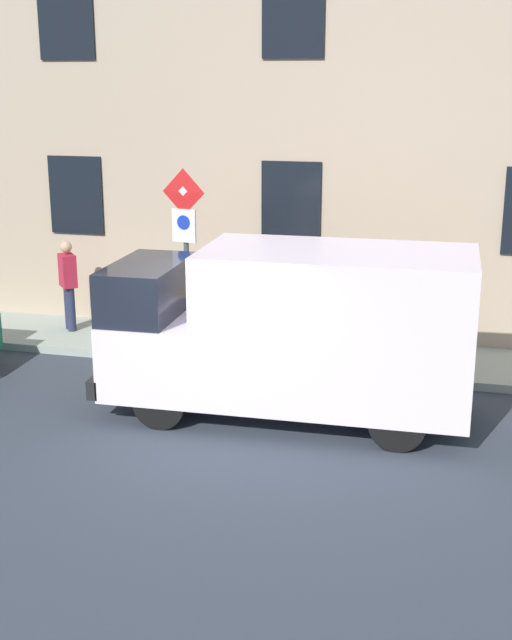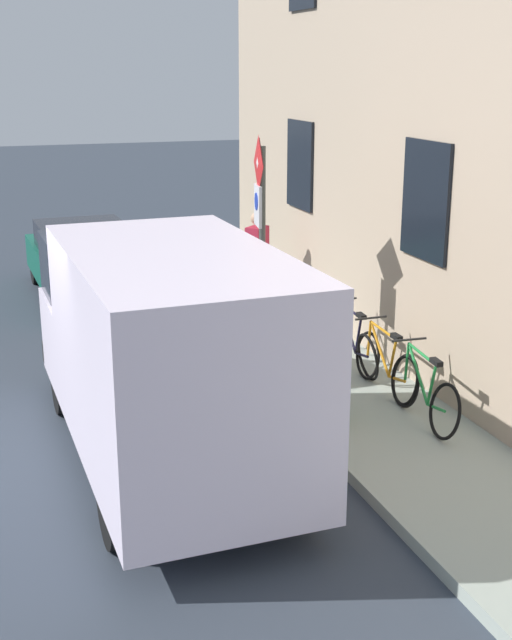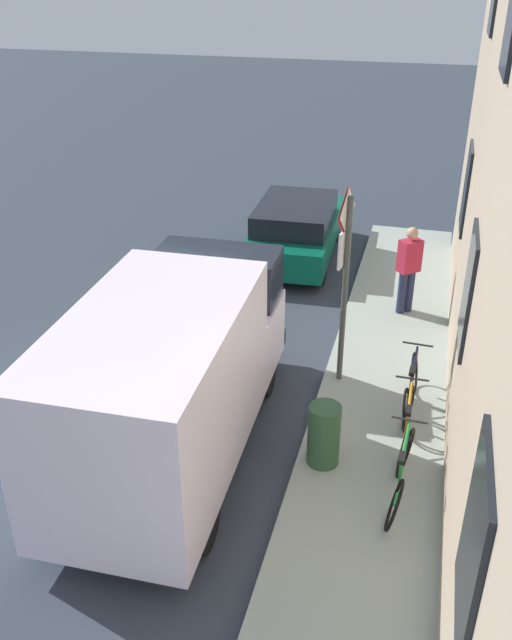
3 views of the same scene
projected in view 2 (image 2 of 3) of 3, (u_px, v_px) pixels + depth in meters
ground_plane at (74, 439)px, 9.96m from camera, size 80.00×80.00×0.00m
sidewalk_slab at (350, 397)px, 11.05m from camera, size 1.95×17.53×0.14m
building_facade at (459, 80)px, 10.30m from camera, size 0.75×15.53×8.16m
sign_post_stacked at (260, 219)px, 11.50m from camera, size 0.19×0.56×3.11m
delivery_van at (163, 346)px, 9.08m from camera, size 2.14×5.38×2.50m
parked_hatchback at (85, 259)px, 15.93m from camera, size 1.89×4.06×1.38m
bicycle_green at (424, 391)px, 10.05m from camera, size 0.46×1.72×0.89m
bicycle_orange at (385, 365)px, 10.94m from camera, size 0.46×1.71×0.89m
bicycle_black at (353, 342)px, 11.84m from camera, size 0.46×1.71×0.89m
pedestrian at (257, 257)px, 14.53m from camera, size 0.47×0.46×1.72m
litter_bin at (328, 383)px, 10.09m from camera, size 0.44×0.44×0.90m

